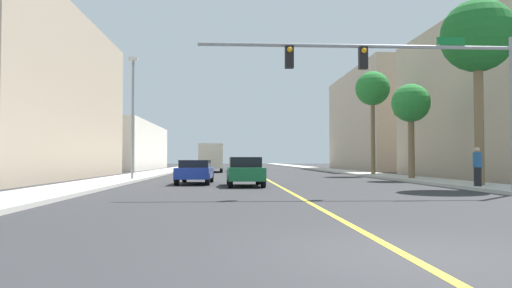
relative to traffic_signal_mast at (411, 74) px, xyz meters
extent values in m
plane|color=#2D2D30|center=(-4.38, 31.32, -4.58)|extent=(192.00, 192.00, 0.00)
cube|color=beige|center=(-13.81, 31.32, -4.50)|extent=(2.97, 168.00, 0.15)
cube|color=beige|center=(5.04, 31.32, -4.50)|extent=(2.97, 168.00, 0.15)
cube|color=yellow|center=(-4.38, 31.32, -4.57)|extent=(0.16, 144.00, 0.01)
cube|color=silver|center=(-23.76, 46.23, -1.53)|extent=(13.42, 25.87, 6.09)
cube|color=tan|center=(14.13, 41.37, 1.67)|extent=(11.69, 22.98, 12.48)
cylinder|color=gray|center=(-2.04, 0.00, 1.04)|extent=(12.00, 0.14, 0.14)
cube|color=black|center=(-1.84, 0.00, 0.59)|extent=(0.32, 0.24, 0.84)
sphere|color=orange|center=(-1.84, -0.14, 0.84)|extent=(0.20, 0.20, 0.20)
cube|color=black|center=(-4.64, 0.00, 0.59)|extent=(0.32, 0.24, 0.84)
sphere|color=orange|center=(-4.64, -0.14, 0.84)|extent=(0.20, 0.20, 0.20)
cube|color=#147233|center=(1.56, 0.00, 1.29)|extent=(1.10, 0.04, 0.28)
cylinder|color=gray|center=(-12.82, 11.75, -0.80)|extent=(0.16, 0.16, 7.24)
cube|color=beige|center=(-12.82, 11.75, 2.97)|extent=(0.56, 0.28, 0.20)
cylinder|color=brown|center=(4.83, 4.02, -0.91)|extent=(0.42, 0.42, 7.04)
sphere|color=#1E6B28|center=(4.83, 4.02, 2.61)|extent=(3.41, 3.41, 3.41)
cone|color=#1E6B28|center=(5.85, 3.97, 2.41)|extent=(0.51, 1.67, 1.42)
cone|color=#1E6B28|center=(5.24, 4.96, 2.41)|extent=(1.88, 1.19, 1.54)
cone|color=#1E6B28|center=(4.06, 4.69, 2.41)|extent=(1.35, 1.53, 1.68)
cone|color=#1E6B28|center=(3.93, 3.53, 2.41)|extent=(0.96, 1.35, 1.68)
cone|color=#1E6B28|center=(5.06, 3.02, 2.41)|extent=(1.40, 0.69, 1.51)
cylinder|color=brown|center=(4.76, 12.04, -2.01)|extent=(0.40, 0.40, 4.82)
sphere|color=#287F33|center=(4.76, 12.04, 0.40)|extent=(2.45, 2.45, 2.45)
cone|color=#287F33|center=(5.49, 11.92, 0.20)|extent=(0.57, 1.08, 1.27)
cone|color=#287F33|center=(4.89, 12.76, 0.20)|extent=(1.37, 0.65, 1.26)
cone|color=#287F33|center=(4.03, 12.09, 0.20)|extent=(0.51, 1.24, 1.27)
cone|color=#287F33|center=(4.82, 11.31, 0.20)|extent=(1.27, 0.52, 1.19)
cylinder|color=brown|center=(4.78, 20.06, -0.93)|extent=(0.33, 0.33, 6.99)
sphere|color=#287F33|center=(4.78, 20.06, 2.57)|extent=(2.78, 2.78, 2.78)
cone|color=#287F33|center=(5.61, 19.98, 2.37)|extent=(0.54, 1.30, 1.51)
cone|color=#287F33|center=(5.27, 20.73, 2.37)|extent=(1.26, 1.10, 1.23)
cone|color=#287F33|center=(4.40, 20.80, 2.37)|extent=(1.42, 1.00, 1.34)
cone|color=#287F33|center=(3.95, 19.97, 2.37)|extent=(0.53, 1.21, 1.40)
cone|color=#287F33|center=(4.43, 19.30, 2.37)|extent=(1.51, 1.02, 1.31)
cone|color=#287F33|center=(5.21, 19.35, 2.37)|extent=(1.33, 1.03, 1.43)
cube|color=#1E389E|center=(-8.75, 8.62, -3.96)|extent=(1.88, 4.48, 0.58)
cube|color=black|center=(-8.75, 8.59, -3.47)|extent=(1.62, 2.18, 0.40)
cylinder|color=black|center=(-9.50, 10.31, -4.26)|extent=(0.23, 0.64, 0.64)
cylinder|color=black|center=(-7.92, 10.27, -4.26)|extent=(0.23, 0.64, 0.64)
cylinder|color=black|center=(-9.58, 6.97, -4.26)|extent=(0.23, 0.64, 0.64)
cylinder|color=black|center=(-8.00, 6.94, -4.26)|extent=(0.23, 0.64, 0.64)
cube|color=white|center=(-5.99, 35.95, -3.96)|extent=(1.79, 4.46, 0.58)
cube|color=black|center=(-5.98, 35.60, -3.40)|extent=(1.55, 2.28, 0.55)
cylinder|color=black|center=(-6.77, 37.60, -4.26)|extent=(0.23, 0.64, 0.64)
cylinder|color=black|center=(-5.26, 37.62, -4.26)|extent=(0.23, 0.64, 0.64)
cylinder|color=black|center=(-6.71, 34.27, -4.26)|extent=(0.23, 0.64, 0.64)
cylinder|color=black|center=(-5.20, 34.29, -4.26)|extent=(0.23, 0.64, 0.64)
cube|color=#196638|center=(-6.09, 6.22, -3.94)|extent=(1.85, 3.93, 0.63)
cube|color=black|center=(-6.08, 6.14, -3.37)|extent=(1.58, 1.73, 0.51)
cylinder|color=black|center=(-6.90, 7.59, -4.26)|extent=(0.24, 0.65, 0.64)
cylinder|color=black|center=(-5.35, 7.63, -4.26)|extent=(0.24, 0.65, 0.64)
cylinder|color=black|center=(-6.82, 4.80, -4.26)|extent=(0.24, 0.65, 0.64)
cylinder|color=black|center=(-5.28, 4.85, -4.26)|extent=(0.24, 0.65, 0.64)
cube|color=#194799|center=(-8.85, 35.20, -3.33)|extent=(2.44, 2.25, 1.60)
cube|color=beige|center=(-8.78, 31.25, -2.90)|extent=(2.50, 5.72, 2.46)
cylinder|color=black|center=(-9.90, 35.18, -4.13)|extent=(0.30, 0.90, 0.90)
cylinder|color=black|center=(-7.80, 35.22, -4.13)|extent=(0.30, 0.90, 0.90)
cylinder|color=black|center=(-9.81, 29.81, -4.13)|extent=(0.30, 0.90, 0.90)
cylinder|color=black|center=(-7.71, 29.85, -4.13)|extent=(0.30, 0.90, 0.90)
cylinder|color=black|center=(4.17, 3.00, -4.00)|extent=(0.32, 0.32, 0.84)
cylinder|color=#26598C|center=(4.17, 3.00, -3.25)|extent=(0.38, 0.38, 0.67)
sphere|color=tan|center=(4.17, 3.00, -2.80)|extent=(0.23, 0.23, 0.23)
camera|label=1|loc=(-6.85, -17.15, -3.22)|focal=32.68mm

